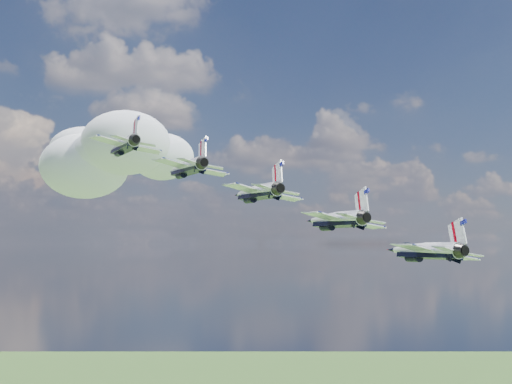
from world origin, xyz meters
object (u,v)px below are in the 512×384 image
object	(u,v)px
jet_3	(334,219)
jet_4	(423,250)
jet_1	(186,168)
jet_2	(256,192)
jet_0	(123,146)

from	to	relation	value
jet_3	jet_4	bearing A→B (deg)	-52.33
jet_1	jet_3	world-z (taller)	jet_1
jet_4	jet_2	bearing A→B (deg)	127.67
jet_0	jet_2	size ratio (longest dim) A/B	1.00
jet_4	jet_3	bearing A→B (deg)	127.67
jet_4	jet_1	bearing A→B (deg)	127.67
jet_3	jet_4	distance (m)	10.62
jet_1	jet_3	distance (m)	21.23
jet_0	jet_3	xyz separation A→B (m)	(20.98, -21.61, -10.37)
jet_2	jet_0	bearing A→B (deg)	127.67
jet_2	jet_3	xyz separation A→B (m)	(6.99, -7.20, -3.46)
jet_1	jet_4	xyz separation A→B (m)	(20.98, -21.61, -10.37)
jet_0	jet_1	world-z (taller)	jet_0
jet_0	jet_4	size ratio (longest dim) A/B	1.00
jet_0	jet_2	xyz separation A→B (m)	(13.99, -14.40, -6.92)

